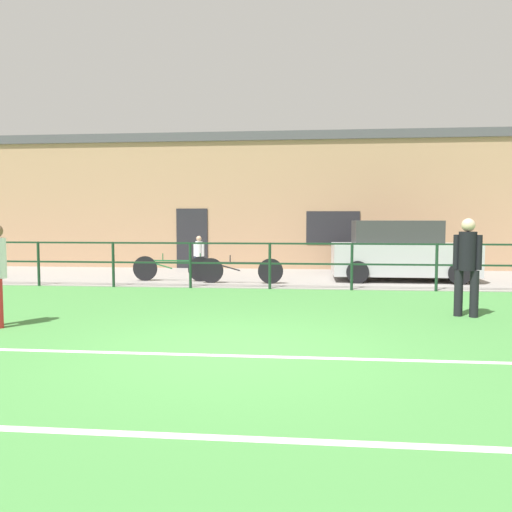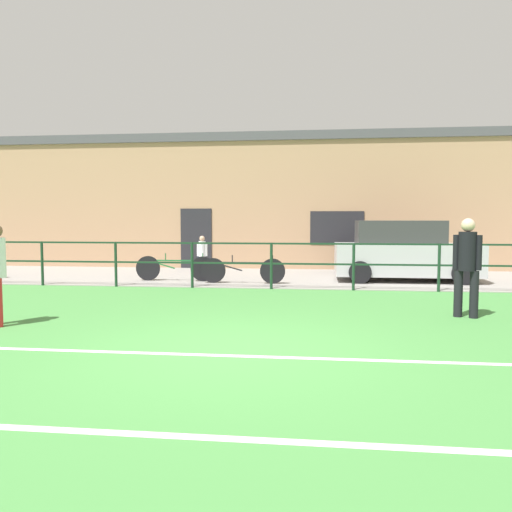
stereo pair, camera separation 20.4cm
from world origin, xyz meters
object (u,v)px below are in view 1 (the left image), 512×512
object	(u,v)px
parked_car_red	(400,252)
player_goalkeeper	(467,261)
spectator_child	(199,253)
trash_bin_0	(341,257)
bicycle_parked_0	(240,270)
bicycle_parked_1	(172,268)

from	to	relation	value
parked_car_red	player_goalkeeper	bearing A→B (deg)	-87.84
spectator_child	trash_bin_0	xyz separation A→B (m)	(4.37, 1.50, -0.21)
player_goalkeeper	bicycle_parked_0	size ratio (longest dim) A/B	0.77
player_goalkeeper	bicycle_parked_1	bearing A→B (deg)	167.18
trash_bin_0	player_goalkeeper	bearing A→B (deg)	-77.10
spectator_child	bicycle_parked_1	bearing A→B (deg)	72.93
parked_car_red	bicycle_parked_1	world-z (taller)	parked_car_red
bicycle_parked_1	trash_bin_0	bearing A→B (deg)	32.56
parked_car_red	bicycle_parked_0	distance (m)	4.55
parked_car_red	bicycle_parked_0	xyz separation A→B (m)	(-4.37, -1.21, -0.44)
player_goalkeeper	spectator_child	xyz separation A→B (m)	(-6.09, 6.01, -0.28)
player_goalkeeper	spectator_child	bearing A→B (deg)	156.97
spectator_child	bicycle_parked_1	world-z (taller)	spectator_child
spectator_child	bicycle_parked_0	bearing A→B (deg)	127.00
bicycle_parked_0	parked_car_red	bearing A→B (deg)	15.43
player_goalkeeper	parked_car_red	world-z (taller)	player_goalkeeper
spectator_child	parked_car_red	bearing A→B (deg)	171.46
parked_car_red	bicycle_parked_1	bearing A→B (deg)	-171.93
parked_car_red	bicycle_parked_1	xyz separation A→B (m)	(-6.30, -0.89, -0.43)
player_goalkeeper	spectator_child	distance (m)	8.56
trash_bin_0	bicycle_parked_0	bearing A→B (deg)	-130.25
bicycle_parked_0	trash_bin_0	world-z (taller)	trash_bin_0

